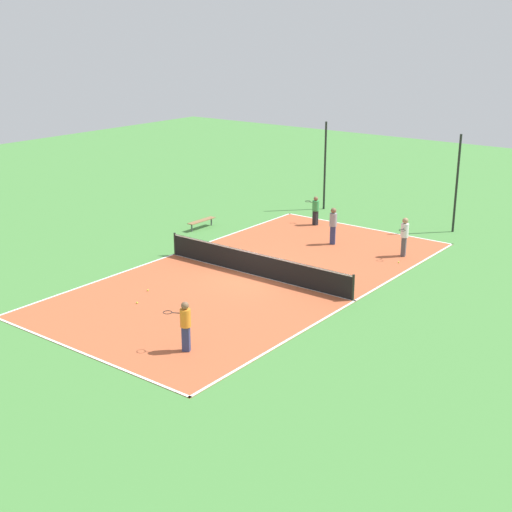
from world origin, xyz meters
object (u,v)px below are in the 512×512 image
bench (202,221)px  tennis_ball_far_baseline (137,303)px  tennis_ball_near_net (148,290)px  fence_post_back_right (457,184)px  player_baseline_gray (333,223)px  player_center_orange (185,323)px  player_far_green (315,209)px  tennis_net (256,263)px  fence_post_back_left (325,166)px  tennis_ball_right_alley (399,262)px  player_near_white (404,234)px

bench → tennis_ball_far_baseline: 10.93m
tennis_ball_near_net → fence_post_back_right: (6.32, 15.93, 2.49)m
player_baseline_gray → player_center_orange: 13.53m
tennis_ball_far_baseline → player_far_green: bearing=93.1°
tennis_net → fence_post_back_left: 12.56m
bench → player_far_green: (4.43, 4.21, 0.52)m
tennis_ball_right_alley → tennis_ball_far_baseline: 12.15m
tennis_net → tennis_ball_far_baseline: (-1.68, -5.40, -0.51)m
tennis_ball_right_alley → fence_post_back_right: fence_post_back_right is taller
player_center_orange → player_near_white: bearing=-121.9°
bench → tennis_ball_far_baseline: size_ratio=27.36×
player_center_orange → tennis_ball_right_alley: player_center_orange is taller
player_near_white → tennis_ball_near_net: size_ratio=27.11×
player_baseline_gray → tennis_ball_near_net: 10.50m
bench → player_baseline_gray: size_ratio=1.01×
bench → fence_post_back_left: (2.89, 7.53, 2.15)m
tennis_ball_near_net → tennis_ball_far_baseline: size_ratio=1.00×
bench → tennis_ball_near_net: size_ratio=27.36×
player_far_green → fence_post_back_right: size_ratio=0.31×
tennis_ball_far_baseline → fence_post_back_left: bearing=97.7°
player_center_orange → fence_post_back_left: (-6.68, 19.08, 1.52)m
player_far_green → tennis_ball_right_alley: player_far_green is taller
player_baseline_gray → tennis_ball_near_net: bearing=52.6°
tennis_net → player_near_white: size_ratio=5.25×
bench → player_baseline_gray: 7.30m
tennis_net → tennis_ball_near_net: bearing=-119.2°
player_center_orange → tennis_ball_near_net: 6.02m
tennis_ball_far_baseline → fence_post_back_right: 18.23m
bench → fence_post_back_right: fence_post_back_right is taller
fence_post_back_left → fence_post_back_right: size_ratio=1.00×
player_baseline_gray → tennis_ball_far_baseline: player_baseline_gray is taller
tennis_ball_near_net → fence_post_back_right: 17.31m
player_baseline_gray → player_center_orange: (2.51, -13.29, -0.05)m
player_far_green → tennis_ball_far_baseline: bearing=105.1°
tennis_ball_right_alley → fence_post_back_left: bearing=141.4°
bench → player_near_white: (10.69, 2.11, 0.70)m
player_far_green → fence_post_back_left: 4.01m
tennis_net → player_center_orange: player_center_orange is taller
tennis_ball_right_alley → tennis_ball_far_baseline: (-5.80, -10.68, 0.00)m
tennis_ball_right_alley → tennis_ball_near_net: 11.45m
player_near_white → tennis_ball_far_baseline: (-5.50, -11.73, -1.04)m
bench → fence_post_back_left: 8.35m
player_near_white → tennis_ball_far_baseline: player_near_white is taller
player_center_orange → tennis_ball_right_alley: size_ratio=25.65×
tennis_ball_near_net → tennis_ball_far_baseline: 1.38m
player_baseline_gray → fence_post_back_right: fence_post_back_right is taller
tennis_net → tennis_ball_near_net: size_ratio=142.19×
player_far_green → player_near_white: (6.25, -2.10, 0.18)m
tennis_net → tennis_ball_right_alley: bearing=52.0°
player_far_green → tennis_ball_near_net: player_far_green is taller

